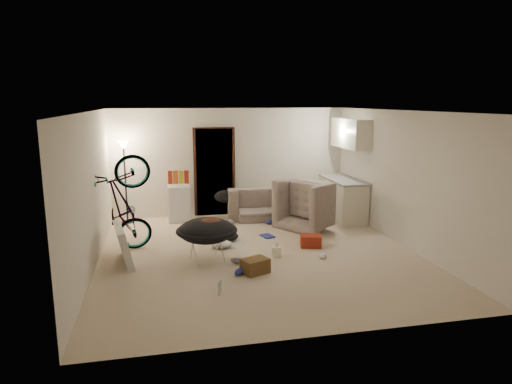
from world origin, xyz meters
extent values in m
cube|color=beige|center=(0.00, 0.00, -0.01)|extent=(5.50, 6.00, 0.02)
cube|color=white|center=(0.00, 0.00, 2.51)|extent=(5.50, 6.00, 0.02)
cube|color=silver|center=(0.00, 3.01, 1.25)|extent=(5.50, 0.02, 2.50)
cube|color=silver|center=(0.00, -3.01, 1.25)|extent=(5.50, 0.02, 2.50)
cube|color=silver|center=(-2.76, 0.00, 1.25)|extent=(0.02, 6.00, 2.50)
cube|color=silver|center=(2.76, 0.00, 1.25)|extent=(0.02, 6.00, 2.50)
cube|color=black|center=(-0.40, 2.97, 1.02)|extent=(0.85, 0.10, 2.04)
cube|color=#351C12|center=(-0.40, 2.94, 1.02)|extent=(0.97, 0.04, 2.10)
cylinder|color=black|center=(-2.40, 2.65, 0.01)|extent=(0.28, 0.28, 0.03)
cylinder|color=black|center=(-2.40, 2.65, 0.85)|extent=(0.04, 0.04, 1.70)
cone|color=#FFE0A5|center=(-2.40, 2.65, 1.72)|extent=(0.24, 0.24, 0.18)
cube|color=#EDE9CE|center=(2.43, 2.00, 0.44)|extent=(0.60, 1.50, 0.88)
cube|color=gray|center=(2.43, 2.00, 0.90)|extent=(0.64, 1.54, 0.04)
cube|color=#EDE9CE|center=(2.56, 2.00, 1.95)|extent=(0.38, 1.40, 0.65)
imported|color=#3B423A|center=(0.75, 2.45, 0.27)|extent=(1.88, 0.83, 0.54)
imported|color=#3B423A|center=(1.59, 1.51, 0.38)|extent=(1.48, 1.53, 0.76)
imported|color=black|center=(-2.30, 0.58, 0.47)|extent=(1.89, 1.02, 1.04)
imported|color=#A32B18|center=(-0.93, -1.65, 0.01)|extent=(0.24, 0.22, 0.02)
cube|color=white|center=(-1.26, 2.55, 0.40)|extent=(0.48, 0.48, 0.81)
cube|color=#A32B18|center=(-1.43, 2.55, 1.00)|extent=(0.10, 0.07, 0.30)
cube|color=#BE5817|center=(-1.31, 2.55, 1.00)|extent=(0.11, 0.09, 0.30)
cube|color=gold|center=(-1.19, 2.55, 1.00)|extent=(0.10, 0.07, 0.30)
cube|color=#A32B18|center=(-1.07, 2.55, 1.00)|extent=(0.11, 0.08, 0.30)
cylinder|color=silver|center=(-0.93, -0.19, 0.24)|extent=(0.68, 0.68, 0.48)
ellipsoid|color=black|center=(-0.93, -0.19, 0.53)|extent=(0.96, 0.96, 0.40)
torus|color=black|center=(-0.93, -0.19, 0.53)|extent=(1.03, 1.03, 0.07)
ellipsoid|color=#4A2619|center=(-0.88, -0.22, 0.64)|extent=(0.61, 0.57, 0.22)
ellipsoid|color=black|center=(-0.20, 2.45, 0.54)|extent=(0.64, 0.57, 0.28)
cube|color=silver|center=(-2.30, 0.00, 0.32)|extent=(0.40, 1.00, 0.65)
cube|color=brown|center=(-0.25, -0.91, 0.12)|extent=(0.49, 0.43, 0.23)
cube|color=#A32B18|center=(1.04, 0.16, 0.11)|extent=(0.43, 0.36, 0.22)
cylinder|color=white|center=(0.28, -0.22, 0.09)|extent=(0.18, 0.18, 0.18)
cone|color=white|center=(0.28, -0.22, 0.22)|extent=(0.10, 0.10, 0.08)
cube|color=beige|center=(-0.43, 0.64, 0.00)|extent=(0.65, 0.61, 0.01)
cube|color=#2B349D|center=(0.40, 0.93, 0.01)|extent=(0.28, 0.33, 0.03)
cube|color=silver|center=(-0.08, -0.32, 0.01)|extent=(0.25, 0.30, 0.02)
ellipsoid|color=#2B349D|center=(0.68, 1.82, 0.05)|extent=(0.30, 0.24, 0.11)
ellipsoid|color=slate|center=(-0.20, 2.05, 0.05)|extent=(0.25, 0.27, 0.10)
ellipsoid|color=#2B349D|center=(-0.49, -0.92, 0.05)|extent=(0.27, 0.29, 0.11)
ellipsoid|color=slate|center=(-0.44, -0.45, 0.05)|extent=(0.29, 0.22, 0.10)
ellipsoid|color=white|center=(1.04, -0.48, 0.04)|extent=(0.23, 0.24, 0.09)
ellipsoid|color=black|center=(-0.46, 0.86, 0.08)|extent=(0.58, 0.53, 0.16)
ellipsoid|color=silver|center=(-0.59, 0.46, 0.06)|extent=(0.52, 0.50, 0.13)
camera|label=1|loc=(-1.66, -7.57, 2.68)|focal=32.00mm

